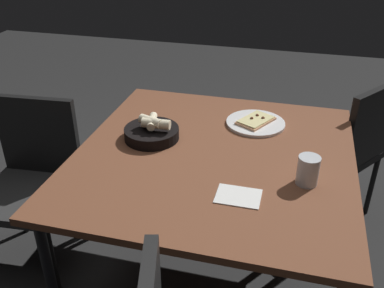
% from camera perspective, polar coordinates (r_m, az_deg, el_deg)
% --- Properties ---
extents(ground, '(8.00, 8.00, 0.00)m').
position_cam_1_polar(ground, '(2.28, 2.45, -17.75)').
color(ground, '#292929').
extents(dining_table, '(1.15, 1.18, 0.75)m').
position_cam_1_polar(dining_table, '(1.83, 2.91, -2.68)').
color(dining_table, brown).
rests_on(dining_table, ground).
extents(pizza_plate, '(0.28, 0.28, 0.04)m').
position_cam_1_polar(pizza_plate, '(2.05, 8.44, 2.85)').
color(pizza_plate, white).
rests_on(pizza_plate, dining_table).
extents(bread_basket, '(0.24, 0.24, 0.11)m').
position_cam_1_polar(bread_basket, '(1.90, -5.30, 1.64)').
color(bread_basket, black).
rests_on(bread_basket, dining_table).
extents(beer_glass, '(0.08, 0.08, 0.11)m').
position_cam_1_polar(beer_glass, '(1.64, 15.12, -3.61)').
color(beer_glass, silver).
rests_on(beer_glass, dining_table).
extents(napkin, '(0.16, 0.12, 0.00)m').
position_cam_1_polar(napkin, '(1.55, 6.17, -6.90)').
color(napkin, white).
rests_on(napkin, dining_table).
extents(chair_far, '(0.61, 0.61, 0.88)m').
position_cam_1_polar(chair_far, '(2.52, 19.81, 0.00)').
color(chair_far, black).
rests_on(chair_far, ground).
extents(chair_spare, '(0.47, 0.47, 0.85)m').
position_cam_1_polar(chair_spare, '(2.28, -20.43, -3.76)').
color(chair_spare, '#2D2D2D').
rests_on(chair_spare, ground).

